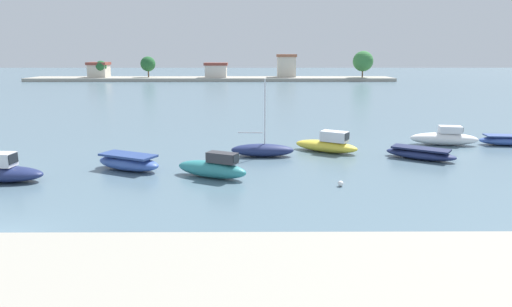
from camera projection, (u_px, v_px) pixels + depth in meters
moored_boat_1 at (2, 172)px, 27.80m from camera, size 5.35×2.32×1.78m
moored_boat_2 at (128, 162)px, 30.48m from camera, size 5.10×3.75×1.08m
moored_boat_3 at (213, 168)px, 28.64m from camera, size 4.95×3.34×1.66m
moored_boat_4 at (262, 150)px, 34.42m from camera, size 4.78×1.78×5.81m
moored_boat_5 at (328, 144)px, 35.87m from camera, size 5.26×4.09×1.70m
moored_boat_6 at (420, 154)px, 33.56m from camera, size 5.10×4.18×0.85m
moored_boat_7 at (445, 138)px, 38.55m from camera, size 5.68×2.56×1.63m
moored_boat_8 at (507, 140)px, 38.54m from camera, size 4.65×2.07×0.86m
mooring_buoy_0 at (341, 184)px, 26.83m from camera, size 0.34×0.34×0.34m
distant_shoreline at (223, 74)px, 122.09m from camera, size 96.09×10.71×7.74m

